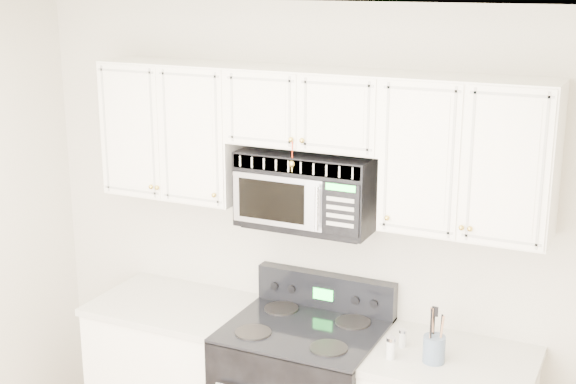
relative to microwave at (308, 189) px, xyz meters
The scene contains 7 objects.
room 1.60m from the microwave, 89.76° to the right, with size 3.51×3.51×2.61m.
base_cabinet_left 1.46m from the microwave, behind, with size 0.86×0.65×0.92m.
upper_cabinets 0.29m from the microwave, 70.90° to the left, with size 2.44×0.37×0.75m.
microwave is the anchor object (origin of this frame).
utensil_crock 1.02m from the microwave, 15.69° to the right, with size 0.11×0.11×0.29m.
shaker_salt 0.92m from the microwave, 25.59° to the right, with size 0.05×0.05×0.11m.
shaker_pepper 0.90m from the microwave, 12.07° to the right, with size 0.04×0.04×0.09m.
Camera 1 is at (1.61, -2.13, 2.74)m, focal length 50.00 mm.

